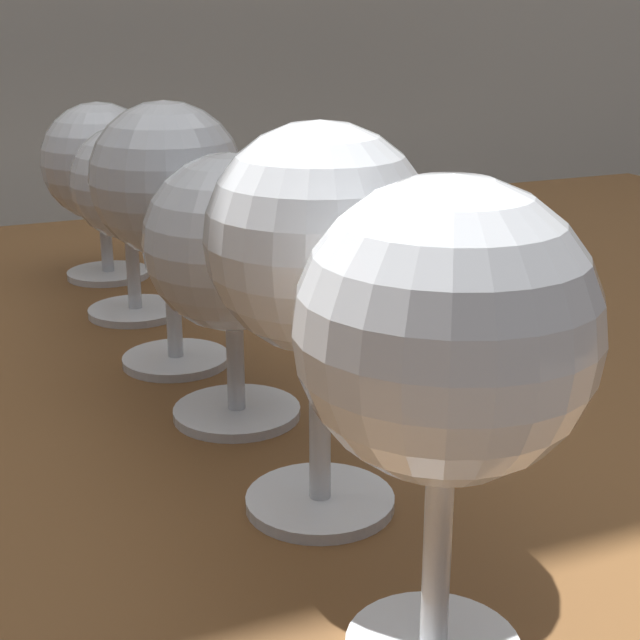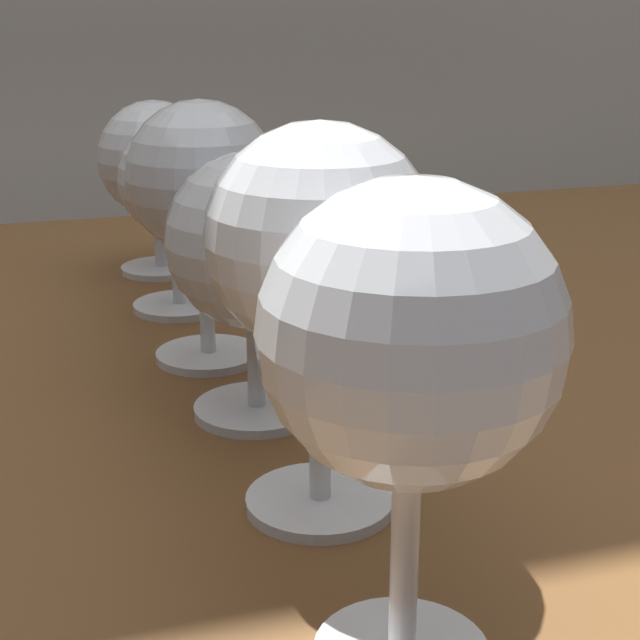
% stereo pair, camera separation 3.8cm
% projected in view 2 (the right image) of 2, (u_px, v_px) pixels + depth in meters
% --- Properties ---
extents(dining_table, '(1.32, 0.84, 0.77)m').
position_uv_depth(dining_table, '(273.00, 493.00, 0.62)').
color(dining_table, brown).
rests_on(dining_table, ground_plane).
extents(wine_glass_port, '(0.09, 0.09, 0.16)m').
position_uv_depth(wine_glass_port, '(411.00, 344.00, 0.28)').
color(wine_glass_port, white).
rests_on(wine_glass_port, dining_table).
extents(wine_glass_pinot, '(0.09, 0.09, 0.16)m').
position_uv_depth(wine_glass_pinot, '(320.00, 249.00, 0.37)').
color(wine_glass_pinot, white).
rests_on(wine_glass_pinot, dining_table).
extents(wine_glass_chardonnay, '(0.09, 0.09, 0.14)m').
position_uv_depth(wine_glass_chardonnay, '(253.00, 243.00, 0.47)').
color(wine_glass_chardonnay, white).
rests_on(wine_glass_chardonnay, dining_table).
extents(wine_glass_merlot, '(0.09, 0.09, 0.15)m').
position_uv_depth(wine_glass_merlot, '(202.00, 181.00, 0.54)').
color(wine_glass_merlot, white).
rests_on(wine_glass_merlot, dining_table).
extents(wine_glass_white, '(0.07, 0.07, 0.13)m').
position_uv_depth(wine_glass_white, '(174.00, 186.00, 0.64)').
color(wine_glass_white, white).
rests_on(wine_glass_white, dining_table).
extents(wine_glass_rose, '(0.09, 0.09, 0.13)m').
position_uv_depth(wine_glass_rose, '(156.00, 162.00, 0.74)').
color(wine_glass_rose, white).
rests_on(wine_glass_rose, dining_table).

